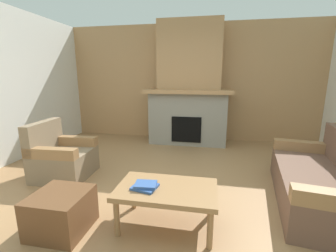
{
  "coord_description": "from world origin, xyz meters",
  "views": [
    {
      "loc": [
        0.5,
        -2.51,
        1.52
      ],
      "look_at": [
        -0.19,
        1.1,
        0.7
      ],
      "focal_mm": 24.13,
      "sensor_mm": 36.0,
      "label": 1
    }
  ],
  "objects_px": {
    "armchair": "(62,158)",
    "coffee_table": "(167,192)",
    "ottoman": "(61,212)",
    "fireplace": "(189,92)",
    "couch": "(322,182)"
  },
  "relations": [
    {
      "from": "couch",
      "to": "coffee_table",
      "type": "distance_m",
      "value": 1.91
    },
    {
      "from": "fireplace",
      "to": "couch",
      "type": "bearing_deg",
      "value": -51.85
    },
    {
      "from": "couch",
      "to": "armchair",
      "type": "bearing_deg",
      "value": 178.06
    },
    {
      "from": "couch",
      "to": "coffee_table",
      "type": "xyz_separation_m",
      "value": [
        -1.75,
        -0.76,
        0.09
      ]
    },
    {
      "from": "fireplace",
      "to": "armchair",
      "type": "relative_size",
      "value": 3.18
    },
    {
      "from": "fireplace",
      "to": "ottoman",
      "type": "bearing_deg",
      "value": -105.25
    },
    {
      "from": "fireplace",
      "to": "ottoman",
      "type": "relative_size",
      "value": 5.19
    },
    {
      "from": "fireplace",
      "to": "armchair",
      "type": "xyz_separation_m",
      "value": [
        -1.72,
        -2.23,
        -0.87
      ]
    },
    {
      "from": "armchair",
      "to": "ottoman",
      "type": "height_order",
      "value": "armchair"
    },
    {
      "from": "armchair",
      "to": "coffee_table",
      "type": "bearing_deg",
      "value": -25.81
    },
    {
      "from": "coffee_table",
      "to": "ottoman",
      "type": "relative_size",
      "value": 1.92
    },
    {
      "from": "fireplace",
      "to": "couch",
      "type": "xyz_separation_m",
      "value": [
        1.85,
        -2.35,
        -0.88
      ]
    },
    {
      "from": "couch",
      "to": "armchair",
      "type": "distance_m",
      "value": 3.57
    },
    {
      "from": "couch",
      "to": "fireplace",
      "type": "bearing_deg",
      "value": 128.15
    },
    {
      "from": "fireplace",
      "to": "couch",
      "type": "distance_m",
      "value": 3.12
    }
  ]
}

